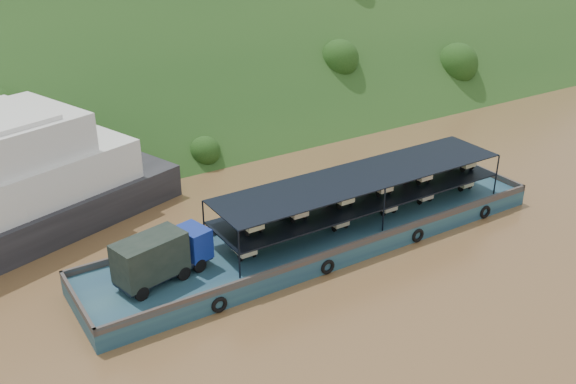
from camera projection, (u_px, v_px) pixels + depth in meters
ground at (333, 240)px, 46.76m from camera, size 160.00×160.00×0.00m
hillside at (150, 111)px, 74.28m from camera, size 140.00×39.60×39.60m
cargo_barge at (313, 233)px, 45.46m from camera, size 35.00×7.18×4.54m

